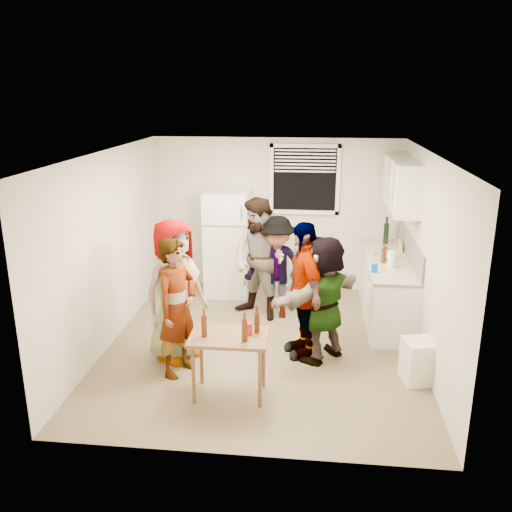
# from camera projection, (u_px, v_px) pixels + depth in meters

# --- Properties ---
(room) EXTENTS (4.00, 4.50, 2.50)m
(room) POSITION_uv_depth(u_px,v_px,m) (262.00, 345.00, 7.12)
(room) COLOR beige
(room) RESTS_ON ground
(window) EXTENTS (1.12, 0.10, 1.06)m
(window) POSITION_uv_depth(u_px,v_px,m) (305.00, 179.00, 8.63)
(window) COLOR white
(window) RESTS_ON room
(refrigerator) EXTENTS (0.70, 0.70, 1.70)m
(refrigerator) POSITION_uv_depth(u_px,v_px,m) (228.00, 243.00, 8.73)
(refrigerator) COLOR white
(refrigerator) RESTS_ON ground
(counter_lower) EXTENTS (0.60, 2.20, 0.86)m
(counter_lower) POSITION_uv_depth(u_px,v_px,m) (386.00, 289.00, 7.91)
(counter_lower) COLOR white
(counter_lower) RESTS_ON ground
(countertop) EXTENTS (0.64, 2.22, 0.04)m
(countertop) POSITION_uv_depth(u_px,v_px,m) (388.00, 260.00, 7.77)
(countertop) COLOR beige
(countertop) RESTS_ON counter_lower
(backsplash) EXTENTS (0.03, 2.20, 0.36)m
(backsplash) POSITION_uv_depth(u_px,v_px,m) (410.00, 247.00, 7.69)
(backsplash) COLOR #A3A097
(backsplash) RESTS_ON countertop
(upper_cabinets) EXTENTS (0.34, 1.60, 0.70)m
(upper_cabinets) POSITION_uv_depth(u_px,v_px,m) (401.00, 184.00, 7.64)
(upper_cabinets) COLOR white
(upper_cabinets) RESTS_ON room
(kettle) EXTENTS (0.26, 0.22, 0.20)m
(kettle) POSITION_uv_depth(u_px,v_px,m) (385.00, 260.00, 7.70)
(kettle) COLOR silver
(kettle) RESTS_ON countertop
(paper_towel) EXTENTS (0.11, 0.11, 0.24)m
(paper_towel) POSITION_uv_depth(u_px,v_px,m) (391.00, 268.00, 7.36)
(paper_towel) COLOR white
(paper_towel) RESTS_ON countertop
(wine_bottle) EXTENTS (0.08, 0.08, 0.32)m
(wine_bottle) POSITION_uv_depth(u_px,v_px,m) (385.00, 243.00, 8.53)
(wine_bottle) COLOR black
(wine_bottle) RESTS_ON countertop
(beer_bottle_counter) EXTENTS (0.05, 0.05, 0.21)m
(beer_bottle_counter) POSITION_uv_depth(u_px,v_px,m) (383.00, 263.00, 7.57)
(beer_bottle_counter) COLOR #47230C
(beer_bottle_counter) RESTS_ON countertop
(blue_cup) EXTENTS (0.08, 0.08, 0.11)m
(blue_cup) POSITION_uv_depth(u_px,v_px,m) (374.00, 272.00, 7.19)
(blue_cup) COLOR #0840BD
(blue_cup) RESTS_ON countertop
(picture_frame) EXTENTS (0.02, 0.20, 0.17)m
(picture_frame) POSITION_uv_depth(u_px,v_px,m) (400.00, 246.00, 8.10)
(picture_frame) COLOR #DCC957
(picture_frame) RESTS_ON countertop
(trash_bin) EXTENTS (0.42, 0.42, 0.51)m
(trash_bin) POSITION_uv_depth(u_px,v_px,m) (419.00, 361.00, 6.18)
(trash_bin) COLOR white
(trash_bin) RESTS_ON ground
(serving_table) EXTENTS (0.84, 0.57, 0.71)m
(serving_table) POSITION_uv_depth(u_px,v_px,m) (230.00, 394.00, 5.98)
(serving_table) COLOR brown
(serving_table) RESTS_ON ground
(beer_bottle_table) EXTENTS (0.06, 0.06, 0.24)m
(beer_bottle_table) POSITION_uv_depth(u_px,v_px,m) (245.00, 341.00, 5.65)
(beer_bottle_table) COLOR #47230C
(beer_bottle_table) RESTS_ON serving_table
(red_cup) EXTENTS (0.10, 0.10, 0.13)m
(red_cup) POSITION_uv_depth(u_px,v_px,m) (248.00, 334.00, 5.81)
(red_cup) COLOR red
(red_cup) RESTS_ON serving_table
(guest_grey) EXTENTS (1.94, 1.75, 0.56)m
(guest_grey) POSITION_uv_depth(u_px,v_px,m) (178.00, 356.00, 6.85)
(guest_grey) COLOR gray
(guest_grey) RESTS_ON ground
(guest_stripe) EXTENTS (1.75, 1.24, 0.39)m
(guest_stripe) POSITION_uv_depth(u_px,v_px,m) (180.00, 372.00, 6.45)
(guest_stripe) COLOR #141933
(guest_stripe) RESTS_ON ground
(guest_back_left) EXTENTS (1.66, 1.97, 0.67)m
(guest_back_left) POSITION_uv_depth(u_px,v_px,m) (259.00, 316.00, 8.03)
(guest_back_left) COLOR brown
(guest_back_left) RESTS_ON ground
(guest_back_right) EXTENTS (1.04, 1.55, 0.56)m
(guest_back_right) POSITION_uv_depth(u_px,v_px,m) (276.00, 316.00, 8.06)
(guest_back_right) COLOR #3E3E43
(guest_back_right) RESTS_ON ground
(guest_black) EXTENTS (1.96, 1.51, 0.42)m
(guest_black) POSITION_uv_depth(u_px,v_px,m) (302.00, 353.00, 6.91)
(guest_black) COLOR black
(guest_black) RESTS_ON ground
(guest_orange) EXTENTS (2.16, 2.15, 0.47)m
(guest_orange) POSITION_uv_depth(u_px,v_px,m) (322.00, 358.00, 6.79)
(guest_orange) COLOR #CD7945
(guest_orange) RESTS_ON ground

